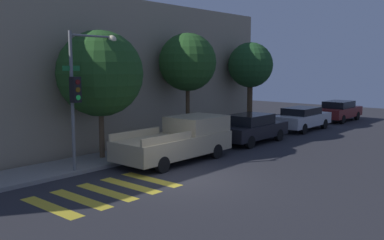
# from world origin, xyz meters

# --- Properties ---
(ground_plane) EXTENTS (60.00, 60.00, 0.00)m
(ground_plane) POSITION_xyz_m (0.00, 0.00, 0.00)
(ground_plane) COLOR #28282D
(sidewalk) EXTENTS (26.00, 2.21, 0.14)m
(sidewalk) POSITION_xyz_m (0.00, 4.30, 0.07)
(sidewalk) COLOR gray
(sidewalk) RESTS_ON ground
(building_row) EXTENTS (26.00, 6.00, 6.98)m
(building_row) POSITION_xyz_m (0.00, 8.81, 3.49)
(building_row) COLOR gray
(building_row) RESTS_ON ground
(crosswalk) EXTENTS (4.26, 2.60, 0.00)m
(crosswalk) POSITION_xyz_m (-2.66, 0.80, 0.00)
(crosswalk) COLOR gold
(crosswalk) RESTS_ON ground
(traffic_light_pole) EXTENTS (2.36, 0.56, 5.10)m
(traffic_light_pole) POSITION_xyz_m (-1.56, 3.37, 3.39)
(traffic_light_pole) COLOR slate
(traffic_light_pole) RESTS_ON ground
(pickup_truck) EXTENTS (5.20, 2.05, 1.74)m
(pickup_truck) POSITION_xyz_m (2.15, 2.10, 0.87)
(pickup_truck) COLOR tan
(pickup_truck) RESTS_ON ground
(sedan_near_corner) EXTENTS (4.37, 1.84, 1.45)m
(sedan_near_corner) POSITION_xyz_m (7.48, 2.10, 0.76)
(sedan_near_corner) COLOR black
(sedan_near_corner) RESTS_ON ground
(sedan_middle) EXTENTS (4.51, 1.80, 1.38)m
(sedan_middle) POSITION_xyz_m (13.09, 2.10, 0.74)
(sedan_middle) COLOR #B7BABF
(sedan_middle) RESTS_ON ground
(sedan_far_end) EXTENTS (4.33, 1.78, 1.41)m
(sedan_far_end) POSITION_xyz_m (18.75, 2.10, 0.74)
(sedan_far_end) COLOR maroon
(sedan_far_end) RESTS_ON ground
(tree_near_corner) EXTENTS (3.47, 3.47, 5.30)m
(tree_near_corner) POSITION_xyz_m (0.01, 4.47, 3.56)
(tree_near_corner) COLOR brown
(tree_near_corner) RESTS_ON ground
(tree_midblock) EXTENTS (2.86, 2.86, 5.48)m
(tree_midblock) POSITION_xyz_m (5.33, 4.47, 4.04)
(tree_midblock) COLOR #4C3823
(tree_midblock) RESTS_ON ground
(tree_far_end) EXTENTS (2.67, 2.67, 5.25)m
(tree_far_end) POSITION_xyz_m (10.97, 4.47, 3.88)
(tree_far_end) COLOR #4C3823
(tree_far_end) RESTS_ON ground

